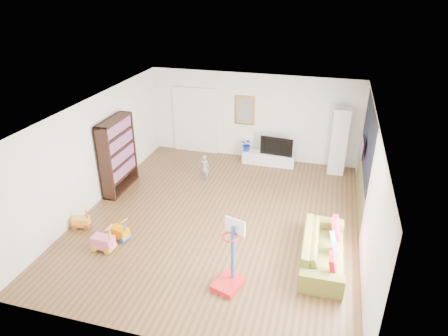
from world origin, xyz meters
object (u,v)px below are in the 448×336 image
(bookshelf, at_px, (118,155))
(sofa, at_px, (323,249))
(basketball_hoop, at_px, (228,256))
(media_console, at_px, (269,159))

(bookshelf, relative_size, sofa, 0.95)
(basketball_hoop, bearing_deg, sofa, 53.84)
(media_console, height_order, basketball_hoop, basketball_hoop)
(media_console, height_order, sofa, sofa)
(media_console, bearing_deg, basketball_hoop, -87.53)
(media_console, xyz_separation_m, basketball_hoop, (0.19, -5.58, 0.51))
(media_console, xyz_separation_m, sofa, (1.86, -4.37, 0.12))
(media_console, distance_m, bookshelf, 4.58)
(sofa, bearing_deg, bookshelf, 71.64)
(bookshelf, bearing_deg, sofa, -18.03)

